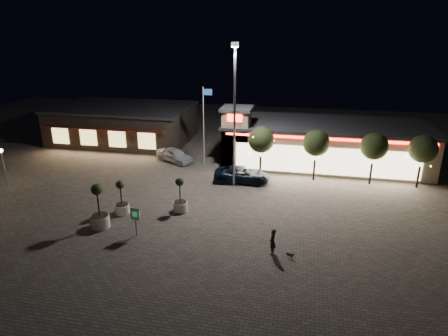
% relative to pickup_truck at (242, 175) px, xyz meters
% --- Properties ---
extents(ground, '(90.00, 90.00, 0.00)m').
position_rel_pickup_truck_xyz_m(ground, '(-2.55, -9.18, -0.71)').
color(ground, '#665D53').
rests_on(ground, ground).
extents(retail_building, '(20.40, 8.40, 6.10)m').
position_rel_pickup_truck_xyz_m(retail_building, '(6.95, 6.64, 1.50)').
color(retail_building, gray).
rests_on(retail_building, ground).
extents(restaurant_building, '(16.40, 11.00, 4.30)m').
position_rel_pickup_truck_xyz_m(restaurant_building, '(-16.55, 10.79, 1.45)').
color(restaurant_building, '#382D23').
rests_on(restaurant_building, ground).
extents(floodlight_pole, '(0.60, 0.40, 12.38)m').
position_rel_pickup_truck_xyz_m(floodlight_pole, '(-0.55, -1.18, 6.31)').
color(floodlight_pole, gray).
rests_on(floodlight_pole, ground).
extents(flagpole, '(0.95, 0.10, 8.00)m').
position_rel_pickup_truck_xyz_m(flagpole, '(-4.46, 3.82, 4.04)').
color(flagpole, white).
rests_on(flagpole, ground).
extents(lamp_post_west, '(0.36, 0.36, 3.48)m').
position_rel_pickup_truck_xyz_m(lamp_post_west, '(-20.55, -5.18, 1.75)').
color(lamp_post_west, gray).
rests_on(lamp_post_west, ground).
extents(string_tree_a, '(2.42, 2.42, 4.79)m').
position_rel_pickup_truck_xyz_m(string_tree_a, '(1.45, 1.82, 2.85)').
color(string_tree_a, '#332319').
rests_on(string_tree_a, ground).
extents(string_tree_b, '(2.42, 2.42, 4.79)m').
position_rel_pickup_truck_xyz_m(string_tree_b, '(6.45, 1.82, 2.85)').
color(string_tree_b, '#332319').
rests_on(string_tree_b, ground).
extents(string_tree_c, '(2.42, 2.42, 4.79)m').
position_rel_pickup_truck_xyz_m(string_tree_c, '(11.45, 1.82, 2.85)').
color(string_tree_c, '#332319').
rests_on(string_tree_c, ground).
extents(string_tree_d, '(2.42, 2.42, 4.79)m').
position_rel_pickup_truck_xyz_m(string_tree_d, '(15.45, 1.82, 2.85)').
color(string_tree_d, '#332319').
rests_on(string_tree_d, ground).
extents(pickup_truck, '(5.19, 2.59, 1.41)m').
position_rel_pickup_truck_xyz_m(pickup_truck, '(0.00, 0.00, 0.00)').
color(pickup_truck, black).
rests_on(pickup_truck, ground).
extents(white_sedan, '(4.64, 3.55, 1.47)m').
position_rel_pickup_truck_xyz_m(white_sedan, '(-7.86, 4.16, 0.03)').
color(white_sedan, silver).
rests_on(white_sedan, ground).
extents(pedestrian, '(0.44, 0.64, 1.70)m').
position_rel_pickup_truck_xyz_m(pedestrian, '(3.82, -11.68, 0.15)').
color(pedestrian, black).
rests_on(pedestrian, ground).
extents(dog, '(0.50, 0.32, 0.27)m').
position_rel_pickup_truck_xyz_m(dog, '(5.01, -11.97, -0.44)').
color(dog, '#59514C').
rests_on(dog, ground).
extents(planter_left, '(1.10, 1.10, 2.70)m').
position_rel_pickup_truck_xyz_m(planter_left, '(-7.96, -8.27, 0.13)').
color(planter_left, silver).
rests_on(planter_left, ground).
extents(planter_mid, '(1.35, 1.35, 3.31)m').
position_rel_pickup_truck_xyz_m(planter_mid, '(-8.54, -10.63, 0.32)').
color(planter_mid, silver).
rests_on(planter_mid, ground).
extents(planter_right, '(1.12, 1.12, 2.76)m').
position_rel_pickup_truck_xyz_m(planter_right, '(-3.72, -6.95, 0.14)').
color(planter_right, silver).
rests_on(planter_right, ground).
extents(valet_sign, '(0.68, 0.15, 2.06)m').
position_rel_pickup_truck_xyz_m(valet_sign, '(-5.54, -11.23, 0.74)').
color(valet_sign, gray).
rests_on(valet_sign, ground).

